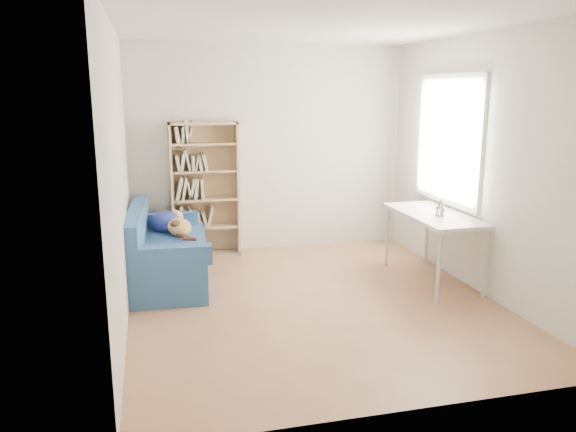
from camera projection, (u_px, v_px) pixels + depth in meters
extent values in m
plane|color=#906241|center=(313.00, 301.00, 5.52)|extent=(4.00, 4.00, 0.00)
cube|color=silver|center=(269.00, 149.00, 7.13)|extent=(3.50, 0.04, 2.60)
cube|color=silver|center=(409.00, 216.00, 3.34)|extent=(3.50, 0.04, 2.60)
cube|color=silver|center=(119.00, 177.00, 4.83)|extent=(0.04, 4.00, 2.60)
cube|color=silver|center=(480.00, 165.00, 5.65)|extent=(0.04, 4.00, 2.60)
cube|color=white|center=(315.00, 24.00, 4.95)|extent=(3.50, 4.00, 0.04)
cube|color=white|center=(451.00, 140.00, 6.17)|extent=(0.01, 1.20, 1.30)
cube|color=navy|center=(169.00, 263.00, 6.08)|extent=(0.88, 1.69, 0.41)
cube|color=navy|center=(137.00, 228.00, 5.91)|extent=(0.25, 1.65, 0.40)
cube|color=navy|center=(165.00, 221.00, 6.72)|extent=(0.79, 0.19, 0.18)
cube|color=navy|center=(171.00, 256.00, 5.30)|extent=(0.79, 0.19, 0.18)
cube|color=navy|center=(170.00, 243.00, 6.03)|extent=(0.85, 1.56, 0.05)
ellipsoid|color=navy|center=(166.00, 222.00, 6.46)|extent=(0.35, 0.38, 0.26)
ellipsoid|color=#BB6515|center=(180.00, 227.00, 6.22)|extent=(0.31, 0.49, 0.19)
ellipsoid|color=silver|center=(185.00, 226.00, 6.37)|extent=(0.17, 0.21, 0.12)
ellipsoid|color=#351A0E|center=(177.00, 225.00, 6.15)|extent=(0.18, 0.25, 0.09)
sphere|color=#BB6515|center=(180.00, 217.00, 6.53)|extent=(0.17, 0.17, 0.17)
cone|color=#BB6515|center=(177.00, 210.00, 6.55)|extent=(0.07, 0.08, 0.08)
cone|color=#BB6515|center=(178.00, 211.00, 6.47)|extent=(0.07, 0.08, 0.08)
cylinder|color=green|center=(180.00, 220.00, 6.46)|extent=(0.13, 0.06, 0.13)
cylinder|color=#351A0E|center=(179.00, 236.00, 5.98)|extent=(0.12, 0.18, 0.06)
cube|color=tan|center=(172.00, 192.00, 6.80)|extent=(0.03, 0.26, 1.66)
cube|color=tan|center=(237.00, 189.00, 6.99)|extent=(0.03, 0.26, 1.66)
cube|color=tan|center=(203.00, 123.00, 6.72)|extent=(0.83, 0.26, 0.03)
cube|color=tan|center=(207.00, 254.00, 7.07)|extent=(0.83, 0.26, 0.03)
cube|color=tan|center=(204.00, 189.00, 7.01)|extent=(0.83, 0.02, 1.66)
cube|color=silver|center=(434.00, 215.00, 5.97)|extent=(0.61, 1.32, 0.04)
cylinder|color=silver|center=(426.00, 234.00, 6.69)|extent=(0.04, 0.04, 0.71)
cylinder|color=silver|center=(485.00, 264.00, 5.54)|extent=(0.04, 0.04, 0.71)
cylinder|color=silver|center=(387.00, 237.00, 6.58)|extent=(0.04, 0.04, 0.71)
cylinder|color=silver|center=(439.00, 268.00, 5.42)|extent=(0.04, 0.04, 0.71)
cylinder|color=white|center=(440.00, 211.00, 5.84)|extent=(0.09, 0.09, 0.10)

